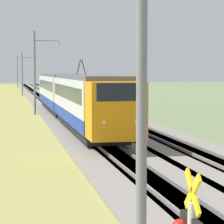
# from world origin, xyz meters

# --- Properties ---
(ballast_main) EXTENTS (240.00, 4.40, 0.30)m
(ballast_main) POSITION_xyz_m (50.00, 0.00, 0.15)
(ballast_main) COLOR gray
(ballast_main) RESTS_ON ground
(ballast_adjacent) EXTENTS (240.00, 4.40, 0.30)m
(ballast_adjacent) POSITION_xyz_m (50.00, -3.96, 0.15)
(ballast_adjacent) COLOR gray
(ballast_adjacent) RESTS_ON ground
(track_main) EXTENTS (240.00, 1.57, 0.45)m
(track_main) POSITION_xyz_m (50.00, 0.00, 0.16)
(track_main) COLOR #4C4238
(track_main) RESTS_ON ground
(track_adjacent) EXTENTS (240.00, 1.57, 0.45)m
(track_adjacent) POSITION_xyz_m (50.00, -3.96, 0.16)
(track_adjacent) COLOR #4C4238
(track_adjacent) RESTS_ON ground
(grass_verge) EXTENTS (240.00, 11.75, 0.12)m
(grass_verge) POSITION_xyz_m (50.00, 5.63, 0.06)
(grass_verge) COLOR #99934C
(grass_verge) RESTS_ON ground
(passenger_train) EXTENTS (38.79, 2.84, 5.14)m
(passenger_train) POSITION_xyz_m (38.62, 0.00, 2.42)
(passenger_train) COLOR orange
(passenger_train) RESTS_ON ground
(catenary_mast_near) EXTENTS (0.22, 2.56, 7.82)m
(catenary_mast_near) POSITION_xyz_m (5.18, 2.47, 4.05)
(catenary_mast_near) COLOR slate
(catenary_mast_near) RESTS_ON ground
(catenary_mast_mid) EXTENTS (0.22, 2.56, 8.16)m
(catenary_mast_mid) POSITION_xyz_m (46.46, 2.48, 4.22)
(catenary_mast_mid) COLOR slate
(catenary_mast_mid) RESTS_ON ground
(catenary_mast_far) EXTENTS (0.22, 2.56, 7.63)m
(catenary_mast_far) POSITION_xyz_m (87.75, 2.47, 3.95)
(catenary_mast_far) COLOR slate
(catenary_mast_far) RESTS_ON ground
(catenary_mast_distant) EXTENTS (0.22, 2.56, 8.27)m
(catenary_mast_distant) POSITION_xyz_m (129.03, 2.48, 4.28)
(catenary_mast_distant) COLOR slate
(catenary_mast_distant) RESTS_ON ground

